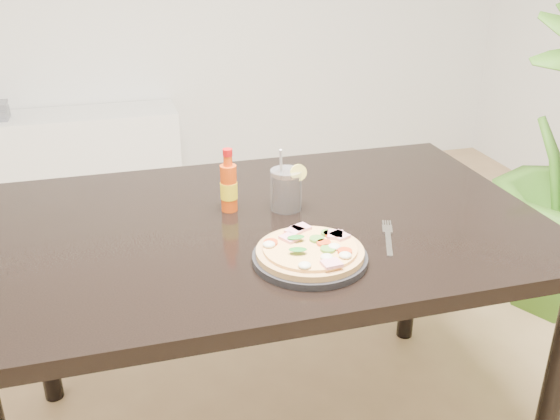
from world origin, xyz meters
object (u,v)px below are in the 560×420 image
object	(u,v)px
dining_table	(268,249)
cola_cup	(286,190)
fork	(388,237)
hot_sauce_bottle	(229,186)
media_console	(52,159)
pizza	(311,250)
plate	(310,258)

from	to	relation	value
dining_table	cola_cup	world-z (taller)	cola_cup
cola_cup	fork	distance (m)	0.30
hot_sauce_bottle	media_console	xyz separation A→B (m)	(-0.61, 2.03, -0.57)
cola_cup	media_console	xyz separation A→B (m)	(-0.76, 2.06, -0.55)
cola_cup	pizza	bearing A→B (deg)	-95.40
dining_table	pizza	size ratio (longest dim) A/B	5.82
hot_sauce_bottle	cola_cup	world-z (taller)	cola_cup
fork	pizza	bearing A→B (deg)	-142.55
plate	pizza	distance (m)	0.02
pizza	media_console	xyz separation A→B (m)	(-0.73, 2.35, -0.53)
dining_table	cola_cup	xyz separation A→B (m)	(0.07, 0.05, 0.14)
dining_table	fork	world-z (taller)	fork
pizza	media_console	size ratio (longest dim) A/B	0.17
dining_table	plate	world-z (taller)	plate
cola_cup	media_console	world-z (taller)	cola_cup
plate	media_console	xyz separation A→B (m)	(-0.73, 2.35, -0.51)
dining_table	hot_sauce_bottle	xyz separation A→B (m)	(-0.08, 0.09, 0.15)
cola_cup	dining_table	bearing A→B (deg)	-140.50
pizza	cola_cup	distance (m)	0.29
hot_sauce_bottle	cola_cup	xyz separation A→B (m)	(0.15, -0.03, -0.01)
pizza	hot_sauce_bottle	xyz separation A→B (m)	(-0.12, 0.32, 0.04)
plate	cola_cup	world-z (taller)	cola_cup
hot_sauce_bottle	media_console	size ratio (longest dim) A/B	0.12
dining_table	pizza	world-z (taller)	pizza
fork	dining_table	bearing A→B (deg)	167.48
cola_cup	media_console	size ratio (longest dim) A/B	0.12
pizza	hot_sauce_bottle	world-z (taller)	hot_sauce_bottle
media_console	dining_table	bearing A→B (deg)	-71.83
pizza	hot_sauce_bottle	distance (m)	0.34
dining_table	plate	size ratio (longest dim) A/B	5.43
dining_table	pizza	xyz separation A→B (m)	(0.04, -0.24, 0.11)
dining_table	hot_sauce_bottle	distance (m)	0.19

